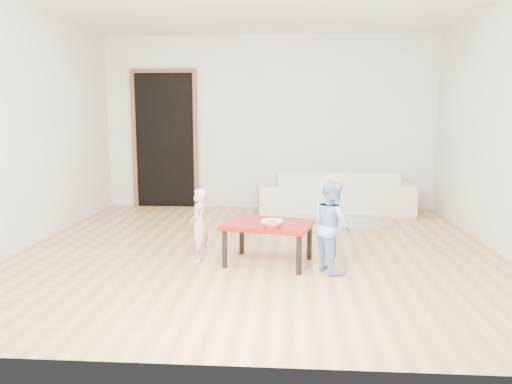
# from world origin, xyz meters

# --- Properties ---
(floor) EXTENTS (5.00, 5.00, 0.01)m
(floor) POSITION_xyz_m (0.00, 0.00, 0.00)
(floor) COLOR #A67F47
(floor) RESTS_ON ground
(back_wall) EXTENTS (5.00, 0.02, 2.60)m
(back_wall) POSITION_xyz_m (0.00, 2.50, 1.30)
(back_wall) COLOR beige
(back_wall) RESTS_ON floor
(left_wall) EXTENTS (0.02, 5.00, 2.60)m
(left_wall) POSITION_xyz_m (-2.50, 0.00, 1.30)
(left_wall) COLOR beige
(left_wall) RESTS_ON floor
(right_wall) EXTENTS (0.02, 5.00, 2.60)m
(right_wall) POSITION_xyz_m (2.50, 0.00, 1.30)
(right_wall) COLOR beige
(right_wall) RESTS_ON floor
(doorway) EXTENTS (1.02, 0.08, 2.11)m
(doorway) POSITION_xyz_m (-1.60, 2.48, 1.02)
(doorway) COLOR brown
(doorway) RESTS_ON back_wall
(sofa) EXTENTS (2.25, 1.06, 0.64)m
(sofa) POSITION_xyz_m (0.96, 2.05, 0.32)
(sofa) COLOR beige
(sofa) RESTS_ON floor
(cushion) EXTENTS (0.52, 0.49, 0.11)m
(cushion) POSITION_xyz_m (0.67, 1.92, 0.48)
(cushion) COLOR orange
(cushion) RESTS_ON sofa
(red_table) EXTENTS (0.92, 0.76, 0.40)m
(red_table) POSITION_xyz_m (0.14, -0.49, 0.20)
(red_table) COLOR #910709
(red_table) RESTS_ON floor
(bowl) EXTENTS (0.21, 0.21, 0.05)m
(bowl) POSITION_xyz_m (0.18, -0.63, 0.43)
(bowl) COLOR white
(bowl) RESTS_ON red_table
(broccoli) EXTENTS (0.12, 0.12, 0.06)m
(broccoli) POSITION_xyz_m (0.18, -0.63, 0.43)
(broccoli) COLOR #2D5919
(broccoli) RESTS_ON red_table
(child_pink) EXTENTS (0.18, 0.27, 0.71)m
(child_pink) POSITION_xyz_m (-0.54, -0.45, 0.36)
(child_pink) COLOR #DA637E
(child_pink) RESTS_ON floor
(child_blue) EXTENTS (0.46, 0.50, 0.83)m
(child_blue) POSITION_xyz_m (0.72, -0.68, 0.42)
(child_blue) COLOR #567EC7
(child_blue) RESTS_ON floor
(basin) EXTENTS (0.37, 0.37, 0.12)m
(basin) POSITION_xyz_m (-0.24, 0.92, 0.06)
(basin) COLOR #3065B7
(basin) RESTS_ON floor
(blanket) EXTENTS (1.51, 1.38, 0.06)m
(blanket) POSITION_xyz_m (0.88, 1.37, 0.03)
(blanket) COLOR #BEB6A8
(blanket) RESTS_ON floor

